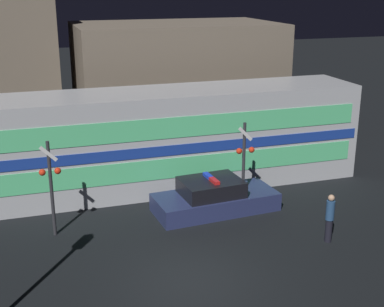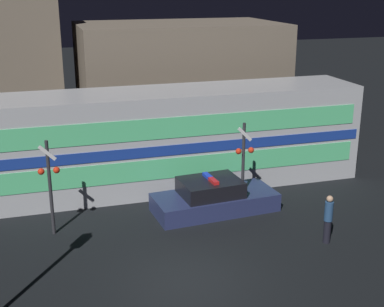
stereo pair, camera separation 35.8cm
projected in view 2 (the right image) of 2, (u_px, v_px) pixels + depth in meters
The scene contains 7 objects.
ground_plane at pixel (186, 282), 15.62m from camera, with size 120.00×120.00×0.00m, color black.
train at pixel (171, 139), 22.41m from camera, with size 16.11×3.08×4.12m.
police_car at pixel (214, 198), 20.28m from camera, with size 4.79×2.29×1.39m.
pedestrian at pixel (328, 219), 17.69m from camera, with size 0.28×0.28×1.69m.
crossing_signal_near at pixel (244, 161), 19.95m from camera, with size 0.72×0.30×3.43m.
crossing_signal_far at pixel (50, 182), 17.95m from camera, with size 0.72×0.30×3.38m.
building_center at pixel (179, 82), 28.99m from camera, with size 10.57×6.29×6.29m.
Camera 2 is at (-3.78, -13.18, 8.37)m, focal length 50.00 mm.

